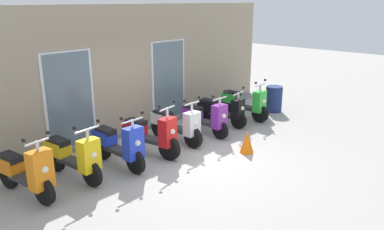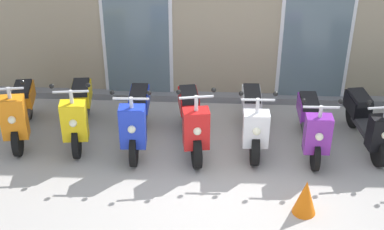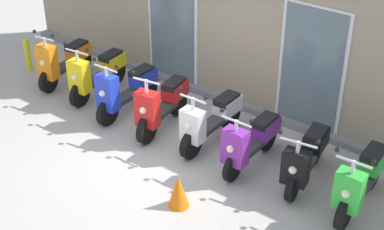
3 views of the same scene
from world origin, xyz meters
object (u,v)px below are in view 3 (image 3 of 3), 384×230
object	(u,v)px
scooter_white	(211,119)
scooter_black	(306,156)
scooter_red	(162,104)
traffic_cone	(179,191)
scooter_orange	(63,60)
scooter_purple	(251,140)
scooter_green	(361,180)
curb_bollard	(28,55)
scooter_yellow	(97,72)
scooter_blue	(126,89)

from	to	relation	value
scooter_white	scooter_black	size ratio (longest dim) A/B	1.08
scooter_red	traffic_cone	bearing A→B (deg)	-43.12
scooter_orange	scooter_purple	world-z (taller)	scooter_orange
scooter_green	scooter_red	bearing A→B (deg)	-178.55
scooter_red	scooter_white	bearing A→B (deg)	10.45
scooter_white	curb_bollard	size ratio (longest dim) A/B	2.37
scooter_yellow	scooter_green	distance (m)	5.47
scooter_blue	scooter_purple	distance (m)	2.71
scooter_orange	scooter_black	size ratio (longest dim) A/B	1.01
scooter_orange	scooter_yellow	bearing A→B (deg)	1.81
scooter_orange	scooter_red	distance (m)	2.75
scooter_blue	scooter_black	bearing A→B (deg)	3.09
scooter_green	curb_bollard	distance (m)	7.44
scooter_green	scooter_yellow	bearing A→B (deg)	179.18
scooter_purple	curb_bollard	bearing A→B (deg)	179.74
scooter_orange	scooter_blue	size ratio (longest dim) A/B	0.96
scooter_blue	scooter_green	xyz separation A→B (m)	(4.52, 0.09, -0.02)
scooter_orange	scooter_purple	bearing A→B (deg)	-1.55
scooter_yellow	scooter_green	size ratio (longest dim) A/B	1.00
scooter_red	scooter_yellow	bearing A→B (deg)	174.61
scooter_white	scooter_green	xyz separation A→B (m)	(2.71, -0.08, 0.03)
curb_bollard	scooter_yellow	bearing A→B (deg)	3.69
scooter_yellow	traffic_cone	distance (m)	3.79
scooter_purple	scooter_white	bearing A→B (deg)	170.02
scooter_blue	scooter_white	bearing A→B (deg)	5.48
scooter_orange	scooter_white	world-z (taller)	scooter_orange
scooter_purple	traffic_cone	size ratio (longest dim) A/B	2.93
scooter_red	scooter_green	bearing A→B (deg)	1.45
scooter_red	scooter_black	size ratio (longest dim) A/B	1.04
traffic_cone	curb_bollard	distance (m)	5.59
scooter_orange	curb_bollard	bearing A→B (deg)	-174.61
scooter_black	traffic_cone	xyz separation A→B (m)	(-1.14, -1.68, -0.18)
scooter_purple	scooter_red	bearing A→B (deg)	-179.46
scooter_green	scooter_black	bearing A→B (deg)	173.66
scooter_blue	scooter_green	bearing A→B (deg)	1.16
traffic_cone	curb_bollard	xyz separation A→B (m)	(-5.38, 1.53, 0.09)
scooter_yellow	scooter_white	world-z (taller)	scooter_yellow
scooter_orange	scooter_red	bearing A→B (deg)	-2.94
curb_bollard	scooter_red	bearing A→B (deg)	-0.66
scooter_purple	scooter_green	distance (m)	1.81
scooter_red	scooter_purple	xyz separation A→B (m)	(1.84, 0.02, -0.01)
scooter_white	scooter_black	xyz separation A→B (m)	(1.78, 0.02, -0.01)
scooter_green	curb_bollard	bearing A→B (deg)	-179.62
scooter_blue	scooter_black	xyz separation A→B (m)	(3.60, 0.19, -0.06)
scooter_red	curb_bollard	xyz separation A→B (m)	(-3.79, 0.04, -0.14)
scooter_white	scooter_purple	distance (m)	0.91
scooter_purple	scooter_orange	bearing A→B (deg)	178.45
scooter_yellow	scooter_red	size ratio (longest dim) A/B	1.02
scooter_yellow	scooter_purple	size ratio (longest dim) A/B	1.07
scooter_white	traffic_cone	distance (m)	1.79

